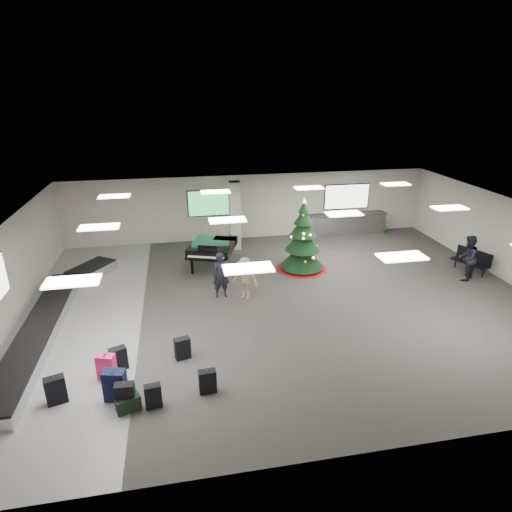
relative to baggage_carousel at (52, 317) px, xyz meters
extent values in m
plane|color=#343330|center=(7.84, 0.08, -0.21)|extent=(18.00, 18.00, 0.00)
cube|color=#AFA8A0|center=(7.84, 7.08, 1.39)|extent=(18.00, 0.02, 3.20)
cube|color=#AFA8A0|center=(7.84, -6.92, 1.39)|extent=(18.00, 0.02, 3.20)
cube|color=#AFA8A0|center=(-1.16, 0.08, 1.39)|extent=(0.02, 14.00, 3.20)
cube|color=silver|center=(7.84, 0.08, 2.99)|extent=(18.00, 14.00, 0.02)
cube|color=gray|center=(0.84, 0.08, -0.21)|extent=(4.00, 14.00, 0.01)
cube|color=#AEAB9F|center=(6.84, 5.68, 1.39)|extent=(0.50, 0.50, 3.20)
cube|color=green|center=(5.84, 7.03, 1.69)|extent=(2.20, 0.08, 1.30)
cube|color=white|center=(12.84, 7.03, 1.69)|extent=(2.40, 0.08, 1.30)
cube|color=white|center=(1.84, -3.92, 2.93)|extent=(1.20, 0.60, 0.04)
cube|color=white|center=(1.84, 0.08, 2.93)|extent=(1.20, 0.60, 0.04)
cube|color=white|center=(1.84, 4.08, 2.93)|extent=(1.20, 0.60, 0.04)
cube|color=white|center=(5.84, -3.92, 2.93)|extent=(1.20, 0.60, 0.04)
cube|color=white|center=(5.84, 0.08, 2.93)|extent=(1.20, 0.60, 0.04)
cube|color=white|center=(5.84, 4.08, 2.93)|extent=(1.20, 0.60, 0.04)
cube|color=white|center=(9.84, -3.92, 2.93)|extent=(1.20, 0.60, 0.04)
cube|color=white|center=(9.84, 0.08, 2.93)|extent=(1.20, 0.60, 0.04)
cube|color=white|center=(9.84, 4.08, 2.93)|extent=(1.20, 0.60, 0.04)
cube|color=white|center=(13.84, 0.08, 2.93)|extent=(1.20, 0.60, 0.04)
cube|color=white|center=(13.84, 4.08, 2.93)|extent=(1.20, 0.60, 0.04)
cube|color=silver|center=(-0.16, -0.92, -0.02)|extent=(1.00, 8.00, 0.38)
cube|color=black|center=(-0.16, -0.92, 0.19)|extent=(0.95, 7.90, 0.05)
cube|color=silver|center=(0.64, 3.68, -0.02)|extent=(1.97, 2.21, 0.38)
cube|color=black|center=(0.64, 3.68, 0.19)|extent=(1.87, 2.10, 0.05)
cube|color=silver|center=(12.84, 6.73, 0.31)|extent=(4.00, 0.60, 1.05)
cube|color=#29292B|center=(12.84, 6.73, 0.85)|extent=(4.05, 0.65, 0.04)
cube|color=black|center=(2.74, -4.58, 0.14)|extent=(0.47, 0.28, 0.71)
cube|color=black|center=(2.74, -4.58, 0.50)|extent=(0.04, 0.15, 0.02)
cube|color=black|center=(3.39, -4.64, 0.10)|extent=(0.42, 0.26, 0.62)
cube|color=black|center=(3.39, -4.64, 0.42)|extent=(0.05, 0.13, 0.02)
cube|color=#E51D5E|center=(2.16, -3.34, 0.15)|extent=(0.52, 0.39, 0.73)
cube|color=black|center=(2.16, -3.34, 0.53)|extent=(0.08, 0.16, 0.02)
cube|color=black|center=(4.13, -2.77, 0.11)|extent=(0.48, 0.35, 0.64)
cube|color=black|center=(4.13, -2.77, 0.44)|extent=(0.07, 0.14, 0.02)
cube|color=black|center=(2.47, -4.20, 0.20)|extent=(0.59, 0.42, 0.82)
cube|color=black|center=(2.47, -4.20, 0.62)|extent=(0.07, 0.19, 0.02)
cube|color=black|center=(1.07, -4.05, 0.15)|extent=(0.54, 0.40, 0.72)
cube|color=black|center=(1.07, -4.05, 0.52)|extent=(0.08, 0.16, 0.02)
cube|color=black|center=(2.80, -4.66, -0.02)|extent=(0.63, 0.46, 0.38)
cube|color=black|center=(2.80, -4.66, 0.17)|extent=(0.09, 0.17, 0.02)
cube|color=black|center=(4.71, -4.34, 0.10)|extent=(0.45, 0.26, 0.63)
cube|color=black|center=(4.71, -4.34, 0.42)|extent=(0.04, 0.14, 0.02)
cube|color=black|center=(2.41, -2.96, 0.12)|extent=(0.51, 0.41, 0.66)
cube|color=black|center=(2.41, -2.96, 0.46)|extent=(0.09, 0.15, 0.02)
cone|color=maroon|center=(9.25, 2.75, -0.14)|extent=(2.15, 2.15, 0.14)
cylinder|color=#3F2819|center=(9.25, 2.75, 0.07)|extent=(0.14, 0.14, 0.57)
cone|color=black|center=(9.25, 2.75, 0.41)|extent=(1.81, 1.81, 1.02)
cone|color=black|center=(9.25, 2.75, 1.09)|extent=(1.47, 1.47, 0.91)
cone|color=black|center=(9.25, 2.75, 1.66)|extent=(1.13, 1.13, 0.79)
cone|color=black|center=(9.25, 2.75, 2.11)|extent=(0.79, 0.79, 0.68)
cone|color=black|center=(9.25, 2.75, 2.51)|extent=(0.45, 0.45, 0.51)
cone|color=#FFE566|center=(9.25, 2.75, 2.76)|extent=(0.18, 0.18, 0.20)
cube|color=black|center=(5.58, 3.58, 0.71)|extent=(2.29, 2.43, 0.32)
cube|color=black|center=(5.23, 2.57, 0.62)|extent=(1.65, 0.85, 0.11)
cube|color=white|center=(5.22, 2.54, 0.69)|extent=(1.43, 0.63, 0.02)
cube|color=black|center=(5.32, 2.84, 0.93)|extent=(0.76, 0.29, 0.25)
cylinder|color=black|center=(4.69, 3.06, 0.17)|extent=(0.11, 0.11, 0.77)
cylinder|color=black|center=(5.96, 2.62, 0.17)|extent=(0.11, 0.11, 0.77)
cylinder|color=black|center=(5.84, 4.33, 0.17)|extent=(0.11, 0.11, 0.77)
cube|color=black|center=(15.95, 1.10, 0.21)|extent=(1.06, 1.59, 0.06)
cylinder|color=black|center=(15.95, 0.50, -0.01)|extent=(0.06, 0.06, 0.40)
cylinder|color=black|center=(15.95, 1.71, -0.01)|extent=(0.06, 0.06, 0.40)
cube|color=black|center=(16.18, 1.10, 0.49)|extent=(0.64, 1.41, 0.50)
imported|color=black|center=(5.65, 0.83, 0.63)|extent=(0.66, 0.47, 1.69)
imported|color=#8D7857|center=(6.47, 0.54, 0.58)|extent=(1.17, 1.05, 1.58)
imported|color=black|center=(15.30, 0.50, 0.71)|extent=(1.14, 1.11, 1.84)
imported|color=#1C4516|center=(10.20, 6.16, 0.15)|extent=(0.51, 0.50, 0.72)
imported|color=#1C4516|center=(14.84, 6.58, 0.15)|extent=(0.57, 0.57, 0.73)
camera|label=1|loc=(4.28, -13.20, 7.02)|focal=30.00mm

